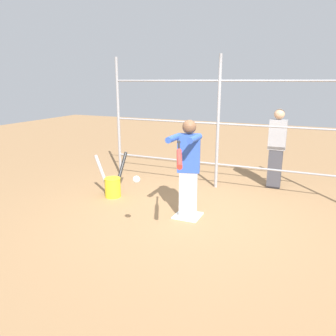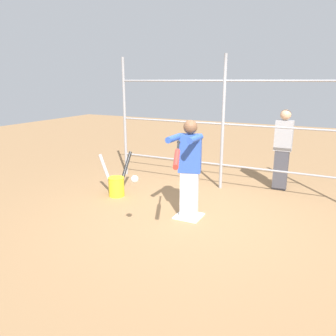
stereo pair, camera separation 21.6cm
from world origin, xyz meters
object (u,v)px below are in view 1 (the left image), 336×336
Objects in this scene: batter at (188,166)px; softball_in_flight at (136,180)px; baseball_bat_swinging at (179,156)px; bat_bucket at (113,185)px; bystander_behind_fence at (277,148)px.

batter reaches higher than softball_in_flight.
baseball_bat_swinging reaches higher than bat_bucket.
bystander_behind_fence reaches higher than baseball_bat_swinging.
baseball_bat_swinging is at bearing -162.76° from softball_in_flight.
batter is 0.98× the size of bystander_behind_fence.
batter is 1.74m from bat_bucket.
bystander_behind_fence is (-1.06, -2.07, -0.01)m from batter.
batter is 1.10m from softball_in_flight.
bat_bucket is 3.24m from bystander_behind_fence.
softball_in_flight is at bearing 133.06° from bat_bucket.
bat_bucket is 0.50× the size of bystander_behind_fence.
bystander_behind_fence reaches higher than softball_in_flight.
batter is at bearing 62.84° from bystander_behind_fence.
bat_bucket is at bearing 33.31° from bystander_behind_fence.
softball_in_flight is at bearing 17.24° from baseball_bat_swinging.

